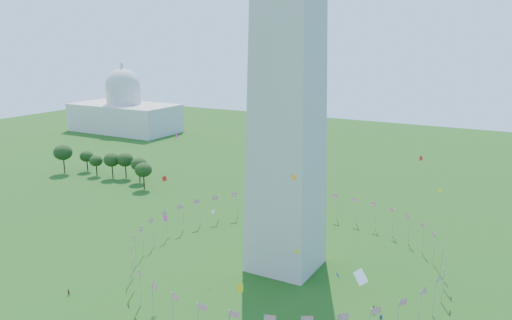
{
  "coord_description": "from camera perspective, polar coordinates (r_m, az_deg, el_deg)",
  "views": [
    {
      "loc": [
        53.2,
        -61.92,
        59.45
      ],
      "look_at": [
        -0.68,
        35.0,
        32.43
      ],
      "focal_mm": 35.0,
      "sensor_mm": 36.0,
      "label": 1
    }
  ],
  "objects": [
    {
      "name": "flag_ring",
      "position": [
        135.56,
        3.39,
        -10.25
      ],
      "size": [
        80.24,
        80.24,
        9.0
      ],
      "color": "silver",
      "rests_on": "ground"
    },
    {
      "name": "capitol_building",
      "position": [
        337.99,
        -14.9,
        7.04
      ],
      "size": [
        70.0,
        35.0,
        46.0
      ],
      "primitive_type": null,
      "color": "beige",
      "rests_on": "ground"
    },
    {
      "name": "kites_aloft",
      "position": [
        108.37,
        0.88,
        -8.62
      ],
      "size": [
        100.25,
        84.92,
        29.98
      ],
      "color": "yellow",
      "rests_on": "ground"
    },
    {
      "name": "tree_line_west",
      "position": [
        227.24,
        -16.79,
        -0.62
      ],
      "size": [
        56.01,
        15.81,
        12.95
      ],
      "color": "#244416",
      "rests_on": "ground"
    }
  ]
}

